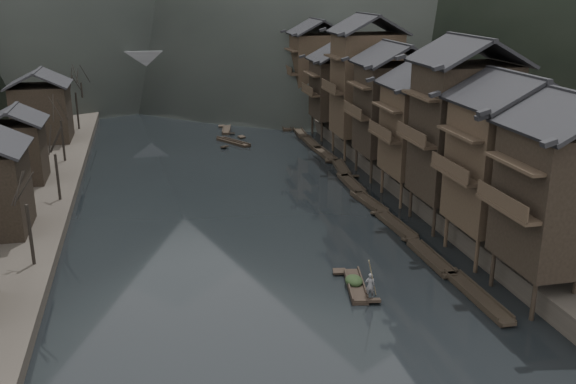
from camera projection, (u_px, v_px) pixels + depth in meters
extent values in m
plane|color=black|center=(270.00, 271.00, 45.85)|extent=(300.00, 300.00, 0.00)
cube|color=#2D2823|center=(460.00, 123.00, 89.97)|extent=(40.00, 200.00, 1.80)
cylinder|color=black|center=(534.00, 301.00, 38.75)|extent=(0.30, 0.30, 2.90)
cylinder|color=black|center=(493.00, 268.00, 43.20)|extent=(0.30, 0.30, 2.90)
cylinder|color=black|center=(574.00, 296.00, 39.32)|extent=(0.30, 0.30, 2.90)
cylinder|color=black|center=(529.00, 264.00, 43.77)|extent=(0.30, 0.30, 2.90)
cube|color=black|center=(567.00, 197.00, 39.89)|extent=(7.00, 6.00, 8.60)
cube|color=#32271C|center=(508.00, 208.00, 39.19)|extent=(1.20, 5.70, 0.25)
cylinder|color=#32271C|center=(477.00, 255.00, 45.24)|extent=(0.30, 0.30, 2.90)
cylinder|color=#32271C|center=(446.00, 231.00, 49.70)|extent=(0.30, 0.30, 2.90)
cylinder|color=#32271C|center=(512.00, 252.00, 45.81)|extent=(0.30, 0.30, 2.90)
cylinder|color=#32271C|center=(479.00, 228.00, 50.27)|extent=(0.30, 0.30, 2.90)
cube|color=#32271C|center=(507.00, 165.00, 46.33)|extent=(7.00, 6.00, 8.93)
cube|color=#32271C|center=(455.00, 174.00, 45.64)|extent=(1.20, 5.70, 0.25)
cylinder|color=black|center=(434.00, 221.00, 51.74)|extent=(0.30, 0.30, 2.90)
cylinder|color=black|center=(411.00, 202.00, 56.19)|extent=(0.30, 0.30, 2.90)
cylinder|color=black|center=(465.00, 219.00, 52.31)|extent=(0.30, 0.30, 2.90)
cylinder|color=black|center=(440.00, 200.00, 56.77)|extent=(0.30, 0.30, 2.90)
cube|color=black|center=(462.00, 131.00, 52.52)|extent=(7.00, 6.00, 10.90)
cube|color=#32271C|center=(416.00, 140.00, 51.86)|extent=(1.20, 5.70, 0.25)
cylinder|color=#32271C|center=(401.00, 195.00, 58.24)|extent=(0.30, 0.30, 2.90)
cylinder|color=#32271C|center=(382.00, 180.00, 62.69)|extent=(0.30, 0.30, 2.90)
cylinder|color=#32271C|center=(429.00, 193.00, 58.81)|extent=(0.30, 0.30, 2.90)
cylinder|color=#32271C|center=(409.00, 178.00, 63.26)|extent=(0.30, 0.30, 2.90)
cube|color=#32271C|center=(426.00, 130.00, 59.46)|extent=(7.00, 6.00, 8.10)
cube|color=#32271C|center=(385.00, 136.00, 58.75)|extent=(1.20, 5.70, 0.25)
cylinder|color=black|center=(371.00, 171.00, 65.66)|extent=(0.30, 0.30, 2.90)
cylinder|color=black|center=(356.00, 159.00, 70.12)|extent=(0.30, 0.30, 2.90)
cylinder|color=black|center=(396.00, 169.00, 66.23)|extent=(0.30, 0.30, 2.90)
cylinder|color=black|center=(380.00, 158.00, 70.69)|extent=(0.30, 0.30, 2.90)
cube|color=black|center=(394.00, 109.00, 66.72)|extent=(7.00, 6.00, 9.16)
cube|color=#32271C|center=(357.00, 115.00, 66.03)|extent=(1.20, 5.70, 0.25)
cylinder|color=#32271C|center=(345.00, 150.00, 74.02)|extent=(0.30, 0.30, 2.90)
cylinder|color=#32271C|center=(333.00, 140.00, 78.47)|extent=(0.30, 0.30, 2.90)
cylinder|color=#32271C|center=(367.00, 149.00, 74.59)|extent=(0.30, 0.30, 2.90)
cylinder|color=#32271C|center=(354.00, 139.00, 79.04)|extent=(0.30, 0.30, 2.90)
cube|color=#32271C|center=(366.00, 84.00, 74.70)|extent=(7.00, 6.00, 11.59)
cube|color=#32271C|center=(333.00, 91.00, 74.04)|extent=(1.20, 5.70, 0.25)
cylinder|color=black|center=(322.00, 131.00, 83.30)|extent=(0.30, 0.30, 2.90)
cylinder|color=black|center=(312.00, 124.00, 87.75)|extent=(0.30, 0.30, 2.90)
cylinder|color=black|center=(342.00, 130.00, 83.87)|extent=(0.30, 0.30, 2.90)
cylinder|color=black|center=(332.00, 123.00, 88.32)|extent=(0.30, 0.30, 2.90)
cube|color=black|center=(340.00, 89.00, 84.61)|extent=(7.00, 6.00, 7.46)
cube|color=#32271C|center=(311.00, 93.00, 83.90)|extent=(1.20, 5.70, 0.25)
cylinder|color=#32271C|center=(300.00, 114.00, 94.43)|extent=(0.30, 0.30, 2.90)
cylinder|color=#32271C|center=(293.00, 108.00, 98.89)|extent=(0.30, 0.30, 2.90)
cylinder|color=#32271C|center=(318.00, 113.00, 95.01)|extent=(0.30, 0.30, 2.90)
cylinder|color=#32271C|center=(310.00, 107.00, 99.46)|extent=(0.30, 0.30, 2.90)
cube|color=#32271C|center=(317.00, 69.00, 95.37)|extent=(7.00, 6.00, 9.94)
cube|color=#32271C|center=(290.00, 73.00, 94.69)|extent=(1.20, 5.70, 0.25)
cube|color=black|center=(17.00, 150.00, 62.61)|extent=(5.00, 5.00, 5.80)
cube|color=black|center=(42.00, 111.00, 79.16)|extent=(6.50, 6.50, 6.80)
cylinder|color=black|center=(18.00, 232.00, 43.78)|extent=(0.24, 0.24, 4.38)
cylinder|color=black|center=(46.00, 175.00, 57.17)|extent=(0.24, 0.24, 4.23)
cylinder|color=black|center=(63.00, 138.00, 70.06)|extent=(0.24, 0.24, 4.54)
cylinder|color=black|center=(76.00, 109.00, 85.59)|extent=(0.24, 0.24, 4.91)
cylinder|color=black|center=(84.00, 95.00, 97.46)|extent=(0.24, 0.24, 4.42)
cube|color=black|center=(477.00, 296.00, 41.76)|extent=(1.23, 7.52, 0.30)
cube|color=black|center=(477.00, 294.00, 41.71)|extent=(1.28, 7.37, 0.10)
cube|color=black|center=(453.00, 271.00, 45.08)|extent=(0.95, 0.93, 0.36)
cube|color=black|center=(506.00, 322.00, 38.37)|extent=(0.95, 0.93, 0.36)
cube|color=black|center=(431.00, 259.00, 47.52)|extent=(1.19, 6.38, 0.30)
cube|color=black|center=(431.00, 256.00, 47.46)|extent=(1.24, 6.25, 0.10)
cube|color=black|center=(415.00, 241.00, 50.32)|extent=(0.95, 0.80, 0.33)
cube|color=black|center=(449.00, 274.00, 44.63)|extent=(0.95, 0.80, 0.33)
cube|color=black|center=(396.00, 226.00, 53.89)|extent=(1.46, 6.45, 0.30)
cube|color=black|center=(396.00, 224.00, 53.83)|extent=(1.51, 6.32, 0.10)
cube|color=black|center=(385.00, 212.00, 56.73)|extent=(0.98, 0.84, 0.34)
cube|color=black|center=(408.00, 238.00, 50.96)|extent=(0.98, 0.84, 0.34)
cube|color=black|center=(369.00, 203.00, 59.72)|extent=(1.74, 6.30, 0.30)
cube|color=black|center=(369.00, 201.00, 59.67)|extent=(1.78, 6.18, 0.10)
cube|color=black|center=(362.00, 191.00, 62.50)|extent=(1.01, 0.86, 0.33)
cube|color=black|center=(377.00, 212.00, 56.86)|extent=(1.01, 0.86, 0.33)
cube|color=black|center=(351.00, 184.00, 65.19)|extent=(1.20, 6.69, 0.30)
cube|color=black|center=(351.00, 183.00, 65.13)|extent=(1.25, 6.56, 0.10)
cube|color=black|center=(342.00, 174.00, 68.11)|extent=(0.95, 0.83, 0.34)
cube|color=black|center=(362.00, 192.00, 62.18)|extent=(0.95, 0.83, 0.34)
cube|color=black|center=(341.00, 168.00, 70.81)|extent=(1.98, 7.07, 0.30)
cube|color=black|center=(341.00, 167.00, 70.75)|extent=(2.02, 6.94, 0.10)
cube|color=black|center=(329.00, 160.00, 73.76)|extent=(1.04, 0.97, 0.35)
cube|color=black|center=(354.00, 175.00, 67.77)|extent=(1.04, 0.97, 0.35)
cube|color=black|center=(324.00, 154.00, 76.72)|extent=(1.49, 7.08, 0.30)
cube|color=black|center=(324.00, 153.00, 76.66)|extent=(1.54, 6.95, 0.10)
cube|color=black|center=(318.00, 146.00, 79.84)|extent=(0.98, 0.91, 0.35)
cube|color=black|center=(330.00, 160.00, 73.51)|extent=(0.98, 0.91, 0.35)
cube|color=black|center=(310.00, 143.00, 82.15)|extent=(1.18, 6.96, 0.30)
cube|color=black|center=(310.00, 142.00, 82.09)|extent=(1.23, 6.82, 0.10)
cube|color=black|center=(304.00, 136.00, 85.19)|extent=(0.94, 0.86, 0.35)
cube|color=black|center=(317.00, 148.00, 79.02)|extent=(0.94, 0.86, 0.35)
cube|color=black|center=(299.00, 132.00, 88.41)|extent=(1.59, 7.62, 0.30)
cube|color=black|center=(299.00, 130.00, 88.36)|extent=(1.63, 7.47, 0.10)
cube|color=black|center=(291.00, 125.00, 91.68)|extent=(0.99, 0.98, 0.36)
cube|color=black|center=(307.00, 136.00, 85.06)|extent=(0.99, 0.98, 0.36)
cube|color=black|center=(285.00, 126.00, 92.13)|extent=(1.85, 6.26, 0.30)
cube|color=black|center=(285.00, 124.00, 92.07)|extent=(1.89, 6.14, 0.10)
cube|color=black|center=(279.00, 121.00, 94.74)|extent=(1.02, 0.87, 0.33)
cube|color=black|center=(292.00, 129.00, 89.43)|extent=(1.02, 0.87, 0.33)
cube|color=black|center=(233.00, 142.00, 82.56)|extent=(3.88, 5.61, 0.30)
cube|color=black|center=(233.00, 141.00, 82.51)|extent=(3.87, 5.53, 0.10)
cube|color=black|center=(242.00, 136.00, 85.09)|extent=(1.11, 1.06, 0.32)
cube|color=black|center=(224.00, 146.00, 79.94)|extent=(1.11, 1.06, 0.32)
cube|color=black|center=(226.00, 130.00, 89.41)|extent=(1.83, 5.15, 0.30)
cube|color=black|center=(226.00, 129.00, 89.36)|extent=(1.87, 5.06, 0.10)
cube|color=black|center=(221.00, 126.00, 91.51)|extent=(0.94, 0.76, 0.30)
cube|color=black|center=(232.00, 133.00, 87.23)|extent=(0.94, 0.76, 0.30)
cube|color=black|center=(252.00, 118.00, 97.55)|extent=(1.05, 5.57, 0.30)
cube|color=black|center=(252.00, 117.00, 97.49)|extent=(1.10, 5.46, 0.10)
cube|color=black|center=(249.00, 114.00, 99.99)|extent=(0.86, 0.70, 0.31)
cube|color=black|center=(255.00, 120.00, 95.02)|extent=(0.86, 0.70, 0.31)
cube|color=black|center=(183.00, 99.00, 113.85)|extent=(1.85, 5.71, 0.30)
cube|color=black|center=(183.00, 98.00, 113.79)|extent=(1.88, 5.60, 0.10)
cube|color=black|center=(185.00, 95.00, 116.37)|extent=(0.95, 0.82, 0.32)
cube|color=black|center=(182.00, 101.00, 111.25)|extent=(0.95, 0.82, 0.32)
cube|color=#4C4C4F|center=(190.00, 59.00, 110.46)|extent=(40.00, 6.00, 1.60)
cube|color=#4C4C4F|center=(190.00, 53.00, 107.55)|extent=(40.00, 0.50, 1.00)
cube|color=#4C4C4F|center=(188.00, 50.00, 112.56)|extent=(40.00, 0.50, 1.00)
cube|color=#4C4C4F|center=(108.00, 85.00, 108.79)|extent=(3.20, 6.00, 6.40)
cube|color=#4C4C4F|center=(165.00, 83.00, 110.76)|extent=(3.20, 6.00, 6.40)
cube|color=#4C4C4F|center=(216.00, 82.00, 112.63)|extent=(3.20, 6.00, 6.40)
cube|color=#4C4C4F|center=(269.00, 80.00, 114.60)|extent=(3.20, 6.00, 6.40)
cube|color=black|center=(356.00, 286.00, 43.19)|extent=(1.95, 5.03, 0.30)
cube|color=black|center=(356.00, 284.00, 43.13)|extent=(1.99, 4.94, 0.10)
cube|color=black|center=(339.00, 271.00, 45.21)|extent=(1.01, 0.77, 0.30)
cube|color=black|center=(374.00, 299.00, 41.08)|extent=(1.01, 0.77, 0.30)
ellipsoid|color=black|center=(354.00, 276.00, 43.20)|extent=(1.18, 1.54, 0.71)
imported|color=#575659|center=(370.00, 282.00, 41.20)|extent=(0.72, 0.58, 1.71)
cylinder|color=#8C7A51|center=(375.00, 241.00, 40.37)|extent=(1.47, 1.88, 3.95)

